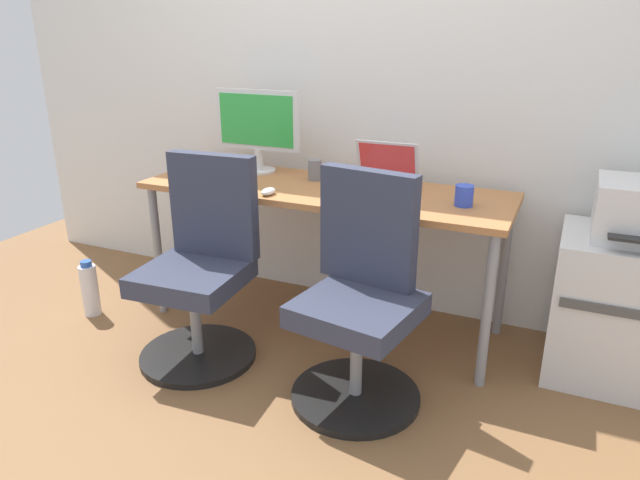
{
  "coord_description": "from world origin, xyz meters",
  "views": [
    {
      "loc": [
        1.1,
        -2.5,
        1.47
      ],
      "look_at": [
        0.0,
        -0.05,
        0.48
      ],
      "focal_mm": 32.52,
      "sensor_mm": 36.0,
      "label": 1
    }
  ],
  "objects_px": {
    "office_chair_right": "(361,301)",
    "desktop_monitor": "(257,125)",
    "office_chair_left": "(201,270)",
    "open_laptop": "(381,178)",
    "coffee_mug": "(464,196)",
    "water_bottle_on_floor": "(90,289)",
    "side_cabinet": "(626,310)"
  },
  "relations": [
    {
      "from": "side_cabinet",
      "to": "desktop_monitor",
      "type": "xyz_separation_m",
      "value": [
        -1.84,
        0.08,
        0.66
      ]
    },
    {
      "from": "side_cabinet",
      "to": "office_chair_right",
      "type": "bearing_deg",
      "value": -149.85
    },
    {
      "from": "office_chair_right",
      "to": "open_laptop",
      "type": "distance_m",
      "value": 0.71
    },
    {
      "from": "coffee_mug",
      "to": "office_chair_left",
      "type": "bearing_deg",
      "value": -156.23
    },
    {
      "from": "desktop_monitor",
      "to": "coffee_mug",
      "type": "bearing_deg",
      "value": -9.65
    },
    {
      "from": "office_chair_left",
      "to": "office_chair_right",
      "type": "xyz_separation_m",
      "value": [
        0.78,
        -0.0,
        0.0
      ]
    },
    {
      "from": "water_bottle_on_floor",
      "to": "desktop_monitor",
      "type": "distance_m",
      "value": 1.26
    },
    {
      "from": "desktop_monitor",
      "to": "open_laptop",
      "type": "bearing_deg",
      "value": -5.13
    },
    {
      "from": "office_chair_left",
      "to": "open_laptop",
      "type": "bearing_deg",
      "value": 42.7
    },
    {
      "from": "office_chair_right",
      "to": "desktop_monitor",
      "type": "xyz_separation_m",
      "value": [
        -0.84,
        0.67,
        0.56
      ]
    },
    {
      "from": "open_laptop",
      "to": "coffee_mug",
      "type": "relative_size",
      "value": 3.37
    },
    {
      "from": "water_bottle_on_floor",
      "to": "open_laptop",
      "type": "relative_size",
      "value": 1.0
    },
    {
      "from": "office_chair_right",
      "to": "desktop_monitor",
      "type": "bearing_deg",
      "value": 141.6
    },
    {
      "from": "desktop_monitor",
      "to": "side_cabinet",
      "type": "bearing_deg",
      "value": -2.58
    },
    {
      "from": "side_cabinet",
      "to": "desktop_monitor",
      "type": "relative_size",
      "value": 1.35
    },
    {
      "from": "office_chair_left",
      "to": "coffee_mug",
      "type": "relative_size",
      "value": 10.22
    },
    {
      "from": "open_laptop",
      "to": "coffee_mug",
      "type": "height_order",
      "value": "open_laptop"
    },
    {
      "from": "water_bottle_on_floor",
      "to": "open_laptop",
      "type": "xyz_separation_m",
      "value": [
        1.44,
        0.53,
        0.64
      ]
    },
    {
      "from": "desktop_monitor",
      "to": "open_laptop",
      "type": "xyz_separation_m",
      "value": [
        0.71,
        -0.06,
        -0.2
      ]
    },
    {
      "from": "open_laptop",
      "to": "coffee_mug",
      "type": "bearing_deg",
      "value": -17.03
    },
    {
      "from": "water_bottle_on_floor",
      "to": "desktop_monitor",
      "type": "bearing_deg",
      "value": 39.24
    },
    {
      "from": "side_cabinet",
      "to": "open_laptop",
      "type": "height_order",
      "value": "open_laptop"
    },
    {
      "from": "office_chair_left",
      "to": "open_laptop",
      "type": "height_order",
      "value": "open_laptop"
    },
    {
      "from": "desktop_monitor",
      "to": "office_chair_right",
      "type": "bearing_deg",
      "value": -38.4
    },
    {
      "from": "water_bottle_on_floor",
      "to": "desktop_monitor",
      "type": "xyz_separation_m",
      "value": [
        0.73,
        0.59,
        0.84
      ]
    },
    {
      "from": "side_cabinet",
      "to": "desktop_monitor",
      "type": "height_order",
      "value": "desktop_monitor"
    },
    {
      "from": "office_chair_left",
      "to": "office_chair_right",
      "type": "distance_m",
      "value": 0.78
    },
    {
      "from": "office_chair_right",
      "to": "coffee_mug",
      "type": "bearing_deg",
      "value": 58.1
    },
    {
      "from": "open_laptop",
      "to": "desktop_monitor",
      "type": "bearing_deg",
      "value": 174.87
    },
    {
      "from": "desktop_monitor",
      "to": "coffee_mug",
      "type": "xyz_separation_m",
      "value": [
        1.13,
        -0.19,
        -0.2
      ]
    },
    {
      "from": "office_chair_left",
      "to": "side_cabinet",
      "type": "height_order",
      "value": "office_chair_left"
    },
    {
      "from": "office_chair_left",
      "to": "water_bottle_on_floor",
      "type": "distance_m",
      "value": 0.84
    }
  ]
}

